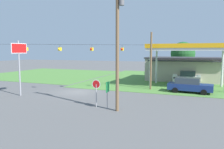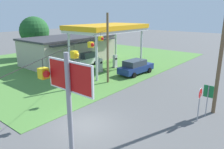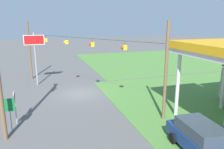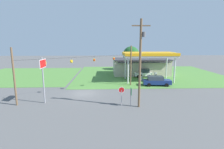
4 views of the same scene
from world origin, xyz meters
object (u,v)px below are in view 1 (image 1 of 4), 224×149
at_px(fuel_pump_far, 198,82).
at_px(car_at_pumps_rear, 187,77).
at_px(fuel_pump_near, 175,81).
at_px(utility_pole_main, 118,39).
at_px(gas_station_store, 188,69).
at_px(gas_station_canopy, 188,48).
at_px(car_at_pumps_front, 189,85).
at_px(stop_sign_overhead, 19,56).
at_px(stop_sign_roadside, 96,87).
at_px(route_sign, 108,90).
at_px(tree_behind_station, 183,54).

distance_m(fuel_pump_far, car_at_pumps_rear, 4.48).
xyz_separation_m(fuel_pump_near, utility_pole_main, (-3.25, -14.87, 5.15)).
xyz_separation_m(gas_station_store, fuel_pump_far, (1.67, -7.65, -1.16)).
height_order(gas_station_canopy, fuel_pump_near, gas_station_canopy).
relative_size(car_at_pumps_front, stop_sign_overhead, 0.85).
xyz_separation_m(fuel_pump_near, stop_sign_roadside, (-5.47, -14.38, 0.96)).
xyz_separation_m(car_at_pumps_rear, utility_pole_main, (-4.63, -19.00, 5.02)).
bearing_deg(route_sign, gas_station_store, 75.58).
bearing_deg(tree_behind_station, gas_station_store, -78.78).
height_order(stop_sign_overhead, route_sign, stop_sign_overhead).
bearing_deg(tree_behind_station, fuel_pump_far, -78.20).
distance_m(fuel_pump_far, stop_sign_roadside, 16.78).
relative_size(fuel_pump_far, stop_sign_overhead, 0.29).
bearing_deg(route_sign, fuel_pump_far, 63.14).
relative_size(gas_station_store, fuel_pump_near, 7.74).
distance_m(gas_station_store, fuel_pump_near, 7.87).
relative_size(gas_station_store, stop_sign_roadside, 5.54).
bearing_deg(gas_station_canopy, route_sign, -111.80).
height_order(car_at_pumps_front, utility_pole_main, utility_pole_main).
distance_m(fuel_pump_near, car_at_pumps_front, 4.62).
height_order(gas_station_canopy, utility_pole_main, utility_pole_main).
bearing_deg(stop_sign_overhead, stop_sign_roadside, -8.09).
relative_size(car_at_pumps_rear, utility_pole_main, 0.38).
bearing_deg(utility_pole_main, gas_station_canopy, 72.10).
relative_size(fuel_pump_far, stop_sign_roadside, 0.72).
bearing_deg(utility_pole_main, fuel_pump_far, 66.85).
xyz_separation_m(gas_station_canopy, utility_pole_main, (-4.80, -14.87, 0.53)).
relative_size(gas_station_store, tree_behind_station, 2.00).
bearing_deg(fuel_pump_far, route_sign, -116.86).
distance_m(stop_sign_overhead, route_sign, 11.82).
height_order(car_at_pumps_rear, tree_behind_station, tree_behind_station).
height_order(car_at_pumps_rear, utility_pole_main, utility_pole_main).
relative_size(fuel_pump_near, car_at_pumps_rear, 0.44).
relative_size(car_at_pumps_front, utility_pole_main, 0.49).
distance_m(fuel_pump_far, tree_behind_station, 15.50).
relative_size(gas_station_canopy, car_at_pumps_front, 2.02).
relative_size(fuel_pump_near, utility_pole_main, 0.17).
bearing_deg(utility_pole_main, car_at_pumps_front, 63.62).
bearing_deg(car_at_pumps_front, tree_behind_station, 100.57).
height_order(route_sign, utility_pole_main, utility_pole_main).
relative_size(stop_sign_overhead, utility_pole_main, 0.58).
bearing_deg(stop_sign_roadside, utility_pole_main, 167.76).
bearing_deg(stop_sign_roadside, gas_station_store, -107.41).
bearing_deg(gas_station_store, gas_station_canopy, -89.11).
bearing_deg(route_sign, fuel_pump_near, 73.63).
height_order(car_at_pumps_front, stop_sign_roadside, stop_sign_roadside).
distance_m(car_at_pumps_front, tree_behind_station, 19.30).
distance_m(gas_station_store, car_at_pumps_rear, 3.66).
distance_m(gas_station_store, route_sign, 22.97).
relative_size(stop_sign_roadside, tree_behind_station, 0.36).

